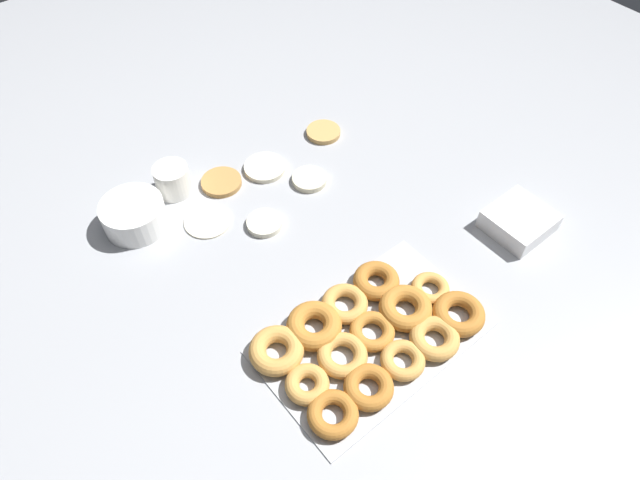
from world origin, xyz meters
TOP-DOWN VIEW (x-y plane):
  - ground_plane at (0.00, 0.00)m, footprint 3.00×3.00m
  - pancake_0 at (-0.00, 0.18)m, footprint 0.11×0.11m
  - pancake_1 at (-0.12, 0.02)m, footprint 0.09×0.09m
  - pancake_2 at (0.06, 0.07)m, footprint 0.09×0.09m
  - pancake_3 at (0.21, 0.19)m, footprint 0.10×0.10m
  - pancake_4 at (-0.12, 0.21)m, footprint 0.10×0.10m
  - pancake_5 at (-0.22, 0.12)m, footprint 0.12×0.12m
  - donut_tray at (-0.13, -0.37)m, footprint 0.47×0.29m
  - batter_bowl at (-0.36, 0.22)m, footprint 0.15×0.15m
  - container_stack at (0.36, -0.37)m, footprint 0.14×0.14m
  - paper_cup at (-0.23, 0.26)m, footprint 0.09×0.09m

SIDE VIEW (x-z plane):
  - ground_plane at x=0.00m, z-range 0.00..0.00m
  - pancake_5 at x=-0.22m, z-range 0.00..0.01m
  - pancake_0 at x=0.00m, z-range 0.00..0.01m
  - pancake_3 at x=0.21m, z-range 0.00..0.01m
  - pancake_4 at x=-0.12m, z-range 0.00..0.01m
  - pancake_1 at x=-0.12m, z-range 0.00..0.02m
  - pancake_2 at x=0.06m, z-range 0.00..0.02m
  - donut_tray at x=-0.13m, z-range 0.00..0.04m
  - container_stack at x=0.36m, z-range 0.00..0.05m
  - batter_bowl at x=-0.36m, z-range 0.00..0.07m
  - paper_cup at x=-0.23m, z-range 0.00..0.08m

